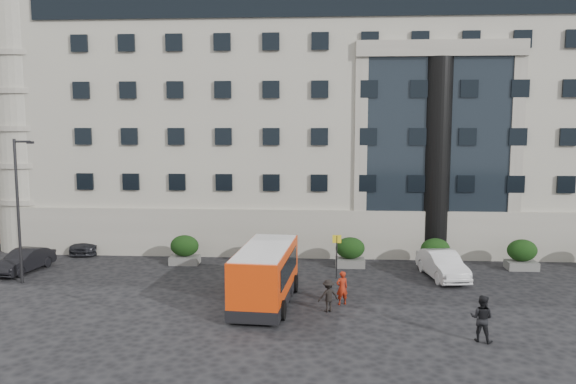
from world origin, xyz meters
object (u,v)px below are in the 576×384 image
parked_car_b (24,261)px  hedge_b (267,251)px  minibus (265,273)px  parked_car_c (90,242)px  pedestrian_a (342,288)px  street_lamp (19,205)px  parked_car_d (51,227)px  hedge_a (185,250)px  red_truck (72,215)px  bus_stop_sign (337,249)px  pedestrian_c (328,296)px  hedge_c (350,252)px  pedestrian_b (482,318)px  hedge_d (435,253)px  white_taxi (442,265)px  hedge_e (522,254)px

parked_car_b → hedge_b: bearing=19.3°
minibus → parked_car_c: 17.26m
parked_car_c → pedestrian_a: size_ratio=2.65×
street_lamp → parked_car_d: street_lamp is taller
hedge_a → red_truck: size_ratio=0.36×
street_lamp → parked_car_d: 14.26m
street_lamp → bus_stop_sign: (17.44, 2.00, -2.64)m
bus_stop_sign → pedestrian_c: bearing=-95.1°
hedge_c → bus_stop_sign: bearing=-107.8°
pedestrian_b → pedestrian_c: pedestrian_b is taller
bus_stop_sign → hedge_a: bearing=163.6°
minibus → street_lamp: bearing=173.1°
hedge_d → minibus: 12.33m
minibus → pedestrian_c: minibus is taller
hedge_d → parked_car_c: bearing=172.1°
hedge_d → bus_stop_sign: bus_stop_sign is taller
hedge_c → bus_stop_sign: bus_stop_sign is taller
parked_car_b → pedestrian_a: size_ratio=2.49×
hedge_b → red_truck: bearing=148.7°
hedge_b → minibus: 7.66m
pedestrian_b → pedestrian_a: bearing=-11.2°
red_truck → pedestrian_c: size_ratio=3.35×
hedge_c → hedge_d: (5.20, 0.00, 0.00)m
street_lamp → pedestrian_b: bearing=-16.9°
street_lamp → hedge_c: bearing=14.7°
hedge_a → parked_car_d: size_ratio=0.34×
hedge_a → pedestrian_c: 12.42m
parked_car_c → parked_car_d: bearing=130.5°
hedge_c → parked_car_d: bearing=160.6°
red_truck → white_taxi: 30.56m
pedestrian_a → pedestrian_b: size_ratio=0.87×
hedge_a → white_taxi: 15.73m
street_lamp → minibus: 14.41m
hedge_e → pedestrian_b: 13.11m
pedestrian_b → white_taxi: bearing=-65.2°
hedge_a → parked_car_c: 8.17m
bus_stop_sign → red_truck: red_truck is taller
parked_car_c → hedge_d: bearing=-14.3°
bus_stop_sign → parked_car_b: bearing=179.0°
parked_car_d → pedestrian_c: bearing=-32.8°
hedge_a → hedge_b: (5.20, 0.00, 0.00)m
minibus → red_truck: bearing=139.4°
street_lamp → pedestrian_c: (16.92, -3.77, -3.60)m
minibus → parked_car_b: 15.90m
hedge_b → parked_car_d: hedge_b is taller
street_lamp → minibus: bearing=-11.4°
parked_car_d → hedge_a: bearing=-27.8°
hedge_b → pedestrian_c: 9.37m
parked_car_b → pedestrian_a: 19.42m
parked_car_b → parked_car_d: 11.22m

